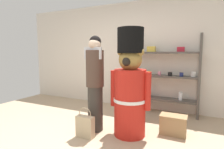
{
  "coord_description": "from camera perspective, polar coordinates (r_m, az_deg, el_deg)",
  "views": [
    {
      "loc": [
        1.54,
        -2.16,
        1.35
      ],
      "look_at": [
        0.25,
        0.53,
        1.0
      ],
      "focal_mm": 29.1,
      "sensor_mm": 36.0,
      "label": 1
    }
  ],
  "objects": [
    {
      "name": "display_crate",
      "position": [
        3.3,
        18.66,
        -14.74
      ],
      "size": [
        0.43,
        0.26,
        0.33
      ],
      "color": "#9E7A51",
      "rests_on": "ground_plane"
    },
    {
      "name": "teddy_bear_guard",
      "position": [
        2.96,
        5.67,
        -3.98
      ],
      "size": [
        0.69,
        0.53,
        1.75
      ],
      "color": "red",
      "rests_on": "ground_plane"
    },
    {
      "name": "ground_plane",
      "position": [
        2.98,
        -9.3,
        -20.34
      ],
      "size": [
        6.4,
        6.4,
        0.0
      ],
      "primitive_type": "plane",
      "color": "tan"
    },
    {
      "name": "merchandise_shelf",
      "position": [
        4.23,
        16.2,
        -0.04
      ],
      "size": [
        1.45,
        0.35,
        1.75
      ],
      "color": "#4C4742",
      "rests_on": "ground_plane"
    },
    {
      "name": "shopping_bag",
      "position": [
        3.07,
        -8.43,
        -15.77
      ],
      "size": [
        0.3,
        0.12,
        0.5
      ],
      "color": "#C1AD89",
      "rests_on": "ground_plane"
    },
    {
      "name": "person_shopper",
      "position": [
        3.13,
        -5.35,
        -2.14
      ],
      "size": [
        0.32,
        0.31,
        1.65
      ],
      "color": "#38332D",
      "rests_on": "ground_plane"
    },
    {
      "name": "back_wall",
      "position": [
        4.63,
        6.28,
        6.0
      ],
      "size": [
        6.4,
        0.12,
        2.6
      ],
      "primitive_type": "cube",
      "color": "silver",
      "rests_on": "ground_plane"
    }
  ]
}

